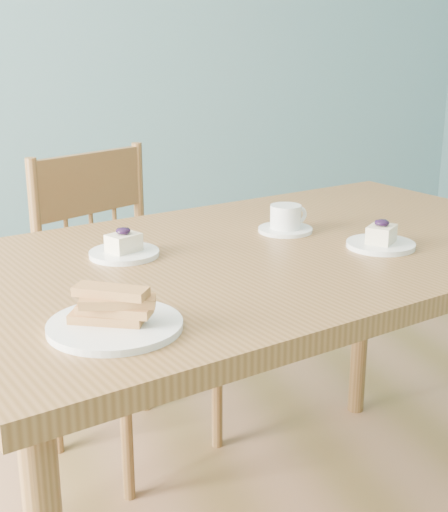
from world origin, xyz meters
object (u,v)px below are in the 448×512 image
object	(u,v)px
cheesecake_plate_far	(124,249)
coffee_cup	(286,220)
cheesecake_plate_near	(381,240)
biscotti_plate	(115,317)
dining_chair	(124,305)
dining_table	(268,281)

from	to	relation	value
cheesecake_plate_far	coffee_cup	distance (m)	0.43
cheesecake_plate_near	biscotti_plate	xyz separation A→B (m)	(-0.68, -0.27, 0.01)
cheesecake_plate_near	cheesecake_plate_far	world-z (taller)	cheesecake_plate_near
dining_chair	coffee_cup	distance (m)	0.68
coffee_cup	dining_table	bearing A→B (deg)	-135.80
dining_chair	cheesecake_plate_far	world-z (taller)	dining_chair
coffee_cup	biscotti_plate	xyz separation A→B (m)	(-0.53, -0.47, -0.01)
cheesecake_plate_far	cheesecake_plate_near	bearing A→B (deg)	-13.40
coffee_cup	dining_chair	bearing A→B (deg)	118.73
dining_chair	coffee_cup	size ratio (longest dim) A/B	7.04
dining_chair	coffee_cup	world-z (taller)	dining_chair
cheesecake_plate_near	coffee_cup	bearing A→B (deg)	126.48
dining_table	coffee_cup	xyz separation A→B (m)	(0.10, 0.12, 0.11)
dining_chair	biscotti_plate	bearing A→B (deg)	-129.68
dining_table	coffee_cup	world-z (taller)	coffee_cup
coffee_cup	biscotti_plate	distance (m)	0.71
cheesecake_plate_near	coffee_cup	world-z (taller)	coffee_cup
dining_table	cheesecake_plate_far	size ratio (longest dim) A/B	10.83
cheesecake_plate_far	coffee_cup	world-z (taller)	coffee_cup
cheesecake_plate_near	coffee_cup	size ratio (longest dim) A/B	1.17
cheesecake_plate_far	dining_table	bearing A→B (deg)	-8.64
dining_table	cheesecake_plate_near	bearing A→B (deg)	-33.53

